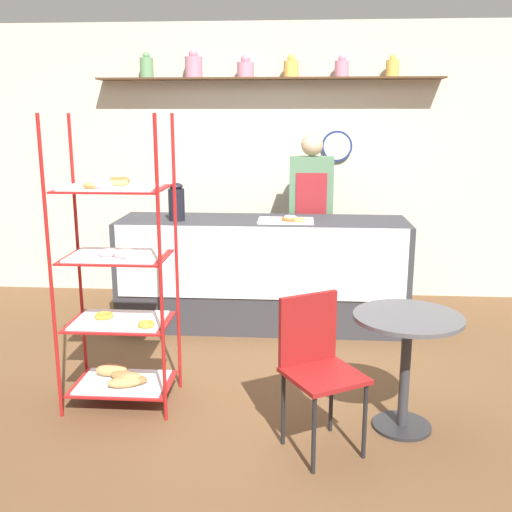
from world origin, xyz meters
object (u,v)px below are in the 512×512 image
Objects in this scene: cafe_chair at (316,357)px; donut_tray_counter at (288,220)px; person_worker at (311,215)px; pastry_rack at (118,293)px; coffee_carafe at (176,202)px; cafe_table at (407,345)px.

donut_tray_counter is at bearing 65.02° from cafe_chair.
person_worker reaches higher than cafe_chair.
person_worker is (1.23, 2.06, 0.17)m from pastry_rack.
pastry_rack is 1.51m from coffee_carafe.
pastry_rack reaches higher than donut_tray_counter.
person_worker is at bearing 27.85° from coffee_carafe.
cafe_table is at bearing -8.52° from cafe_chair.
donut_tray_counter reaches higher than cafe_table.
pastry_rack is at bearing -120.78° from person_worker.
person_worker reaches higher than cafe_table.
pastry_rack is at bearing -93.23° from coffee_carafe.
person_worker is at bearing 71.84° from donut_tray_counter.
donut_tray_counter is at bearing 54.77° from pastry_rack.
coffee_carafe is (-1.67, 1.66, 0.58)m from cafe_table.
cafe_table is 0.57m from cafe_chair.
person_worker is at bearing 103.05° from cafe_table.
coffee_carafe is (0.08, 1.46, 0.36)m from pastry_rack.
person_worker is 0.64m from donut_tray_counter.
coffee_carafe is (-1.15, -0.61, 0.20)m from person_worker.
pastry_rack is 1.32m from cafe_chair.
coffee_carafe is at bearing -179.81° from donut_tray_counter.
cafe_chair is 2.28m from coffee_carafe.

